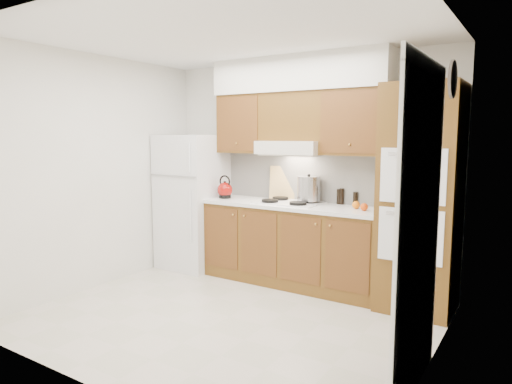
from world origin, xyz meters
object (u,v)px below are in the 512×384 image
Objects in this scene: fridge at (193,201)px; kettle at (225,190)px; oven_cabinet at (420,199)px; stock_pot at (309,189)px.

fridge is 9.17× the size of kettle.
oven_cabinet reaches higher than kettle.
fridge is at bearing -179.30° from oven_cabinet.
oven_cabinet reaches higher than stock_pot.
fridge is 6.37× the size of stock_pot.
stock_pot is (-1.27, 0.15, 0.01)m from oven_cabinet.
fridge is at bearing -173.33° from stock_pot.
fridge is 0.55m from kettle.
oven_cabinet is 1.28m from stock_pot.
oven_cabinet is 8.15× the size of stock_pot.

